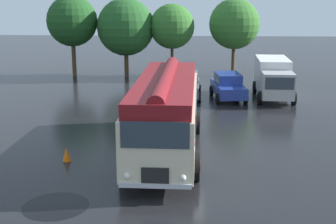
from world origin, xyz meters
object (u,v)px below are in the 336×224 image
vintage_bus (166,109)px  box_van (273,77)px  car_near_left (186,85)px  car_mid_left (228,86)px  traffic_cone (67,154)px

vintage_bus → box_van: bearing=61.2°
car_near_left → vintage_bus: bearing=-93.4°
vintage_bus → car_near_left: 11.25m
car_mid_left → car_near_left: bearing=173.9°
box_van → vintage_bus: bearing=-118.8°
vintage_bus → box_van: (6.36, 11.56, -0.53)m
car_near_left → traffic_cone: size_ratio=7.67×
car_mid_left → box_van: size_ratio=0.75×
car_near_left → car_mid_left: 2.74m
traffic_cone → vintage_bus: bearing=18.2°
vintage_bus → box_van: size_ratio=1.74×
car_mid_left → traffic_cone: (-7.36, -12.20, -0.57)m
car_near_left → car_mid_left: (2.73, -0.29, 0.00)m
vintage_bus → car_near_left: size_ratio=2.41×
vintage_bus → traffic_cone: 4.48m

